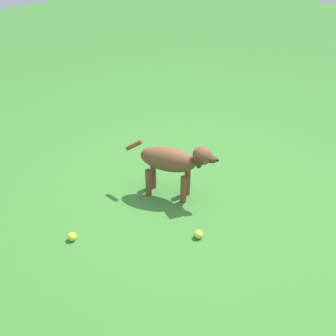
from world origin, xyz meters
TOP-DOWN VIEW (x-y plane):
  - ground at (0.00, 0.00)m, footprint 14.00×14.00m
  - dog at (0.07, -0.17)m, footprint 0.42×0.70m
  - tennis_ball_0 at (0.28, 0.33)m, footprint 0.07×0.07m
  - tennis_ball_1 at (0.99, -0.29)m, footprint 0.07×0.07m

SIDE VIEW (x-z plane):
  - ground at x=0.00m, z-range 0.00..0.00m
  - tennis_ball_0 at x=0.28m, z-range 0.00..0.07m
  - tennis_ball_1 at x=0.99m, z-range 0.00..0.07m
  - dog at x=0.07m, z-range 0.08..0.61m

